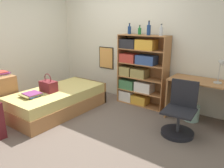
# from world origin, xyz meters

# --- Properties ---
(ground_plane) EXTENTS (14.00, 14.00, 0.00)m
(ground_plane) POSITION_xyz_m (0.00, 0.00, 0.00)
(ground_plane) COLOR #66564C
(wall_back) EXTENTS (10.00, 0.09, 2.60)m
(wall_back) POSITION_xyz_m (-0.00, 1.59, 1.30)
(wall_back) COLOR beige
(wall_back) RESTS_ON ground_plane
(wall_left) EXTENTS (0.06, 10.00, 2.60)m
(wall_left) POSITION_xyz_m (-1.97, 0.00, 1.30)
(wall_left) COLOR beige
(wall_left) RESTS_ON ground_plane
(bed) EXTENTS (0.97, 1.92, 0.46)m
(bed) POSITION_xyz_m (-0.61, 0.02, 0.23)
(bed) COLOR #A36B3D
(bed) RESTS_ON ground_plane
(handbag) EXTENTS (0.32, 0.21, 0.36)m
(handbag) POSITION_xyz_m (-0.66, -0.16, 0.57)
(handbag) COLOR maroon
(handbag) RESTS_ON bed
(book_stack_on_bed) EXTENTS (0.32, 0.36, 0.07)m
(book_stack_on_bed) POSITION_xyz_m (-0.67, -0.53, 0.49)
(book_stack_on_bed) COLOR #99894C
(book_stack_on_bed) RESTS_ON bed
(dresser) EXTENTS (0.54, 0.45, 0.77)m
(dresser) POSITION_xyz_m (-1.43, -0.71, 0.38)
(dresser) COLOR #A36B3D
(dresser) RESTS_ON ground_plane
(bookcase) EXTENTS (1.07, 0.35, 1.50)m
(bookcase) POSITION_xyz_m (0.45, 1.36, 0.73)
(bookcase) COLOR #A36B3D
(bookcase) RESTS_ON ground_plane
(bottle_green) EXTENTS (0.07, 0.07, 0.23)m
(bottle_green) POSITION_xyz_m (0.17, 1.41, 1.59)
(bottle_green) COLOR navy
(bottle_green) RESTS_ON bookcase
(bottle_brown) EXTENTS (0.07, 0.07, 0.19)m
(bottle_brown) POSITION_xyz_m (0.42, 1.41, 1.58)
(bottle_brown) COLOR #1E6B2D
(bottle_brown) RESTS_ON bookcase
(bottle_clear) EXTENTS (0.08, 0.08, 0.28)m
(bottle_clear) POSITION_xyz_m (0.68, 1.32, 1.61)
(bottle_clear) COLOR navy
(bottle_clear) RESTS_ON bookcase
(bottle_blue) EXTENTS (0.07, 0.07, 0.22)m
(bottle_blue) POSITION_xyz_m (0.94, 1.32, 1.59)
(bottle_blue) COLOR #B7BCC1
(bottle_blue) RESTS_ON bookcase
(desk) EXTENTS (1.17, 0.57, 0.77)m
(desk) POSITION_xyz_m (1.82, 1.25, 0.53)
(desk) COLOR #A36B3D
(desk) RESTS_ON ground_plane
(desk_lamp) EXTENTS (0.19, 0.14, 0.46)m
(desk_lamp) POSITION_xyz_m (2.08, 1.25, 1.08)
(desk_lamp) COLOR #ADA89E
(desk_lamp) RESTS_ON desk
(desk_chair) EXTENTS (0.52, 0.52, 0.87)m
(desk_chair) POSITION_xyz_m (1.68, 0.58, 0.26)
(desk_chair) COLOR black
(desk_chair) RESTS_ON ground_plane
(waste_bin) EXTENTS (0.27, 0.27, 0.29)m
(waste_bin) POSITION_xyz_m (1.70, 1.20, 0.15)
(waste_bin) COLOR #99C1B2
(waste_bin) RESTS_ON ground_plane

